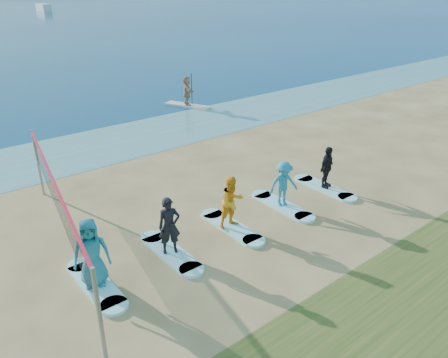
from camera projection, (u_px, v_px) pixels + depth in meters
ground at (257, 234)px, 13.65m from camera, size 600.00×600.00×0.00m
shallow_water at (110, 143)px, 21.07m from camera, size 600.00×600.00×0.00m
volleyball_net at (56, 197)px, 11.77m from camera, size 1.71×8.94×2.50m
paddleboard at (188, 105)px, 27.15m from camera, size 1.81×3.04×0.12m
paddleboarder at (187, 91)px, 26.75m from camera, size 1.10×1.70×1.76m
boat_offshore_b at (44, 12)px, 103.33m from camera, size 2.03×6.02×1.72m
surfboard_0 at (96, 284)px, 11.34m from camera, size 0.70×2.20×0.09m
student_0 at (91, 253)px, 10.92m from camera, size 1.07×0.90×1.87m
surfboard_1 at (171, 253)px, 12.64m from camera, size 0.70×2.20×0.09m
student_1 at (169, 226)px, 12.26m from camera, size 0.73×0.61×1.72m
surfboard_2 at (232, 227)px, 13.94m from camera, size 0.70×2.20×0.09m
student_2 at (232, 202)px, 13.56m from camera, size 0.85×0.68×1.71m
surfboard_3 at (282, 206)px, 15.25m from camera, size 0.70×2.20×0.09m
student_3 at (284, 184)px, 14.89m from camera, size 1.17×0.90×1.61m
surfboard_4 at (325, 188)px, 16.55m from camera, size 0.70×2.20×0.09m
student_4 at (327, 167)px, 16.20m from camera, size 1.00×0.61×1.60m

